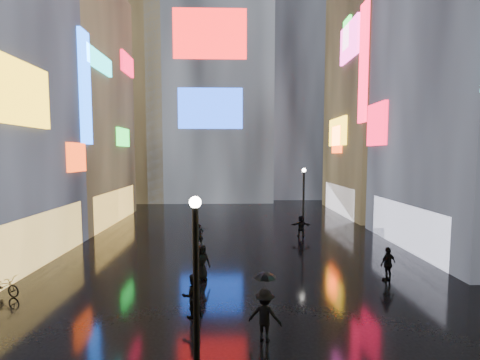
{
  "coord_description": "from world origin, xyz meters",
  "views": [
    {
      "loc": [
        -0.43,
        -3.6,
        6.22
      ],
      "look_at": [
        0.0,
        12.0,
        5.0
      ],
      "focal_mm": 24.0,
      "sensor_mm": 36.0,
      "label": 1
    }
  ],
  "objects_px": {
    "lamp_far": "(304,197)",
    "bicycle": "(3,286)",
    "pedestrian_3": "(388,264)",
    "lamp_near": "(196,285)"
  },
  "relations": [
    {
      "from": "pedestrian_3",
      "to": "bicycle",
      "type": "xyz_separation_m",
      "value": [
        -17.84,
        -1.3,
        -0.39
      ]
    },
    {
      "from": "lamp_far",
      "to": "bicycle",
      "type": "relative_size",
      "value": 3.04
    },
    {
      "from": "bicycle",
      "to": "lamp_far",
      "type": "bearing_deg",
      "value": -40.42
    },
    {
      "from": "pedestrian_3",
      "to": "lamp_far",
      "type": "bearing_deg",
      "value": -100.74
    },
    {
      "from": "bicycle",
      "to": "lamp_near",
      "type": "bearing_deg",
      "value": -107.68
    },
    {
      "from": "lamp_far",
      "to": "pedestrian_3",
      "type": "xyz_separation_m",
      "value": [
        2.17,
        -9.15,
        -2.11
      ]
    },
    {
      "from": "lamp_near",
      "to": "pedestrian_3",
      "type": "xyz_separation_m",
      "value": [
        8.67,
        7.38,
        -2.11
      ]
    },
    {
      "from": "lamp_far",
      "to": "bicycle",
      "type": "xyz_separation_m",
      "value": [
        -15.67,
        -10.45,
        -2.49
      ]
    },
    {
      "from": "lamp_near",
      "to": "pedestrian_3",
      "type": "height_order",
      "value": "lamp_near"
    },
    {
      "from": "lamp_far",
      "to": "pedestrian_3",
      "type": "bearing_deg",
      "value": -76.65
    }
  ]
}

